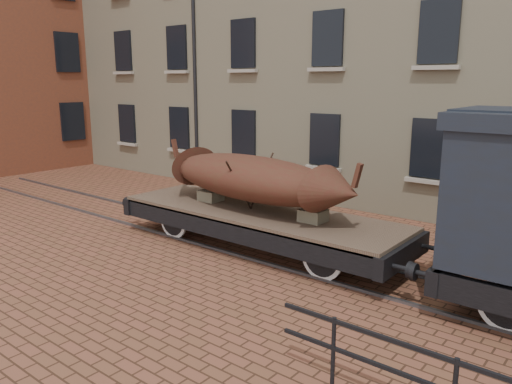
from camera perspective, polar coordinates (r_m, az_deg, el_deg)
The scene contains 4 objects.
ground at distance 11.75m, azimuth 5.41°, elevation -7.83°, with size 90.00×90.00×0.00m, color brown.
rail_track at distance 11.74m, azimuth 5.41°, elevation -7.69°, with size 30.00×1.52×0.06m.
flatcar_wagon at distance 12.26m, azimuth 0.21°, elevation -3.00°, with size 8.43×2.29×1.27m.
iron_boat at distance 12.17m, azimuth -0.59°, elevation 1.66°, with size 6.22×2.16×1.50m.
Camera 1 is at (6.03, -9.22, 4.08)m, focal length 35.00 mm.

